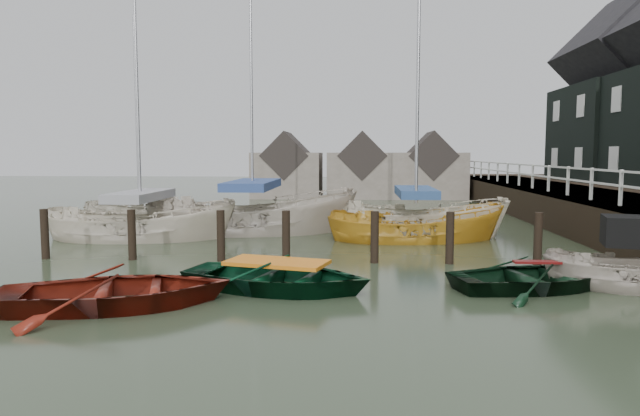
# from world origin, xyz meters

# --- Properties ---
(ground) EXTENTS (120.00, 120.00, 0.00)m
(ground) POSITION_xyz_m (0.00, 0.00, 0.00)
(ground) COLOR #293320
(ground) RESTS_ON ground
(pier) EXTENTS (3.04, 32.00, 2.70)m
(pier) POSITION_xyz_m (9.48, 10.00, 0.71)
(pier) COLOR black
(pier) RESTS_ON ground
(mooring_pilings) EXTENTS (13.72, 0.22, 1.80)m
(mooring_pilings) POSITION_xyz_m (-1.11, 3.00, 0.50)
(mooring_pilings) COLOR black
(mooring_pilings) RESTS_ON ground
(far_sheds) EXTENTS (14.00, 4.08, 4.39)m
(far_sheds) POSITION_xyz_m (0.83, 26.00, 1.86)
(far_sheds) COLOR #665B51
(far_sheds) RESTS_ON ground
(rowboat_red) EXTENTS (5.07, 4.26, 0.90)m
(rowboat_red) POSITION_xyz_m (-3.87, -1.76, 0.00)
(rowboat_red) COLOR #63180E
(rowboat_red) RESTS_ON ground
(rowboat_green) EXTENTS (4.76, 3.93, 0.86)m
(rowboat_green) POSITION_xyz_m (-0.99, -0.24, 0.00)
(rowboat_green) COLOR #08321C
(rowboat_green) RESTS_ON ground
(rowboat_dkgreen) EXTENTS (4.41, 3.67, 0.79)m
(rowboat_dkgreen) POSITION_xyz_m (4.65, 0.27, 0.00)
(rowboat_dkgreen) COLOR black
(rowboat_dkgreen) RESTS_ON ground
(motorboat) EXTENTS (4.13, 2.42, 2.32)m
(motorboat) POSITION_xyz_m (6.80, 0.32, 0.11)
(motorboat) COLOR #B9AD9E
(motorboat) RESTS_ON ground
(sailboat_a) EXTENTS (6.72, 3.12, 11.93)m
(sailboat_a) POSITION_xyz_m (-6.70, 6.75, 0.06)
(sailboat_a) COLOR beige
(sailboat_a) RESTS_ON ground
(sailboat_b) EXTENTS (8.18, 4.03, 11.25)m
(sailboat_b) POSITION_xyz_m (-3.17, 8.69, 0.06)
(sailboat_b) COLOR beige
(sailboat_b) RESTS_ON ground
(sailboat_c) EXTENTS (6.20, 2.86, 10.40)m
(sailboat_c) POSITION_xyz_m (2.71, 7.10, 0.01)
(sailboat_c) COLOR gold
(sailboat_c) RESTS_ON ground
(sailboat_d) EXTENTS (7.09, 4.38, 12.09)m
(sailboat_d) POSITION_xyz_m (2.86, 8.83, 0.06)
(sailboat_d) COLOR beige
(sailboat_d) RESTS_ON ground
(sailboat_e) EXTENTS (5.89, 3.87, 9.51)m
(sailboat_e) POSITION_xyz_m (-8.15, 10.34, 0.06)
(sailboat_e) COLOR #BDB4A2
(sailboat_e) RESTS_ON ground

